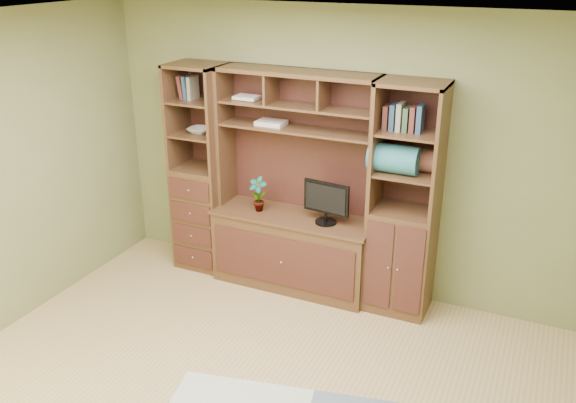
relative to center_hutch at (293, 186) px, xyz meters
The scene contains 10 objects.
room 1.78m from the center_hutch, 79.83° to the right, with size 4.60×4.10×2.64m.
center_hutch is the anchor object (origin of this frame).
left_tower 1.00m from the center_hutch, behind, with size 0.50×0.45×2.05m, color #50311C.
right_tower 1.03m from the center_hutch, ahead, with size 0.55×0.45×2.05m, color #50311C.
monitor 0.34m from the center_hutch, ahead, with size 0.44×0.19×0.54m, color black.
orchid 0.37m from the center_hutch, behind, with size 0.18×0.12×0.33m, color #A56338.
magazines 0.60m from the center_hutch, 160.59° to the left, with size 0.26×0.19×0.04m, color beige.
bowl 1.07m from the center_hutch, behind, with size 0.22×0.22×0.05m, color beige.
blanket_teal 1.00m from the center_hutch, ahead, with size 0.41×0.24×0.24m, color #2C6F75.
blanket_red 1.17m from the center_hutch, ahead, with size 0.35×0.19×0.19m, color brown.
Camera 1 is at (1.80, -2.99, 2.98)m, focal length 38.00 mm.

